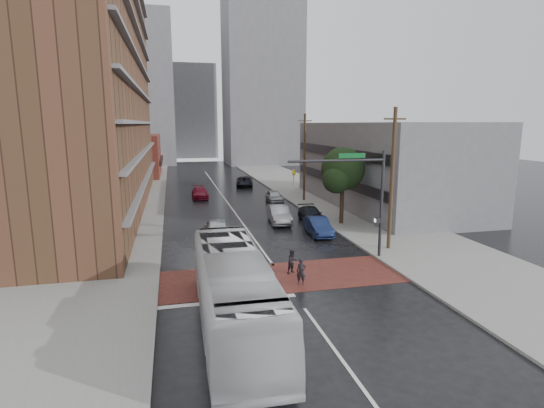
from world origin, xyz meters
name	(u,v)px	position (x,y,z in m)	size (l,w,h in m)	color
ground	(284,280)	(0.00, 0.00, 0.00)	(160.00, 160.00, 0.00)	black
crosswalk	(281,277)	(0.00, 0.50, 0.01)	(14.00, 5.00, 0.02)	brown
sidewalk_west	(122,207)	(-11.50, 25.00, 0.07)	(9.00, 90.00, 0.15)	gray
sidewalk_east	(323,198)	(11.50, 25.00, 0.07)	(9.00, 90.00, 0.15)	gray
apartment_block	(84,71)	(-14.00, 24.00, 14.00)	(10.00, 44.00, 28.00)	brown
storefront_west	(136,156)	(-12.00, 54.00, 3.50)	(8.00, 16.00, 7.00)	brown
building_east	(382,164)	(16.50, 20.00, 4.50)	(11.00, 26.00, 9.00)	slate
distant_tower_west	(131,91)	(-14.00, 78.00, 16.00)	(18.00, 16.00, 32.00)	slate
distant_tower_east	(262,82)	(14.00, 72.00, 18.00)	(16.00, 14.00, 36.00)	slate
distant_tower_center	(193,112)	(0.00, 95.00, 12.00)	(12.00, 10.00, 24.00)	slate
street_tree	(343,172)	(8.52, 12.03, 4.73)	(4.20, 4.10, 6.90)	#332319
signal_mast	(362,189)	(5.85, 2.50, 4.73)	(6.50, 0.30, 7.20)	#2D2D33
utility_pole_near	(392,179)	(8.80, 4.00, 5.14)	(1.60, 0.26, 10.00)	#473321
utility_pole_far	(304,157)	(8.80, 24.00, 5.14)	(1.60, 0.26, 10.00)	#473321
transit_bus	(234,291)	(-3.61, -5.11, 1.71)	(2.87, 12.26, 3.41)	#BEBEC0
pedestrian_a	(301,272)	(0.76, -0.94, 0.75)	(0.55, 0.36, 1.51)	black
pedestrian_b	(293,262)	(0.81, 0.97, 0.73)	(0.71, 0.55, 1.45)	black
car_travel_a	(217,231)	(-2.87, 8.94, 0.85)	(2.01, 5.00, 1.70)	#B4B8BC
car_travel_b	(279,215)	(3.25, 13.91, 0.79)	(1.66, 4.77, 1.57)	#A1A2A9
car_travel_c	(200,193)	(-2.86, 28.82, 0.66)	(1.84, 4.54, 1.32)	maroon
suv_travel	(245,182)	(4.04, 37.23, 0.70)	(2.31, 5.01, 1.39)	black
car_parked_near	(318,226)	(5.30, 9.14, 0.72)	(1.52, 4.36, 1.44)	#15214B
car_parked_mid	(311,214)	(6.30, 13.89, 0.65)	(1.82, 4.48, 1.30)	black
car_parked_far	(274,197)	(5.20, 23.82, 0.69)	(1.64, 4.08, 1.39)	#A5A8AD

